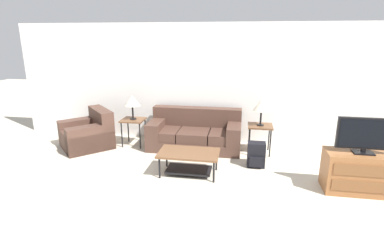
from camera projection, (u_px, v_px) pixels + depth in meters
name	position (u px, v px, depth m)	size (l,w,h in m)	color
wall_back	(201.00, 84.00, 6.61)	(8.58, 0.06, 2.60)	white
couch	(195.00, 134.00, 6.38)	(1.93, 0.89, 0.82)	#4C3328
armchair	(88.00, 134.00, 6.43)	(1.33, 1.33, 0.80)	#4C3328
coffee_table	(189.00, 158.00, 5.13)	(1.03, 0.60, 0.41)	brown
side_table_left	(133.00, 122.00, 6.46)	(0.48, 0.45, 0.59)	brown
side_table_right	(260.00, 129.00, 6.03)	(0.48, 0.45, 0.59)	brown
table_lamp_left	(132.00, 101.00, 6.33)	(0.34, 0.34, 0.52)	black
table_lamp_right	(262.00, 106.00, 5.90)	(0.34, 0.34, 0.52)	black
tv_console	(360.00, 172.00, 4.56)	(1.04, 0.49, 0.63)	#935B33
television	(366.00, 135.00, 4.39)	(0.82, 0.20, 0.55)	black
backpack	(256.00, 155.00, 5.46)	(0.32, 0.31, 0.46)	black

